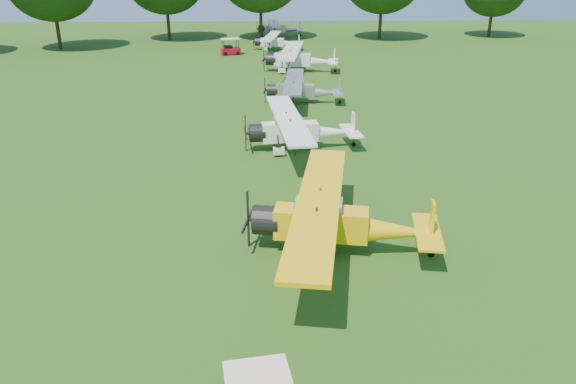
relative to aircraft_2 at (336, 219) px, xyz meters
name	(u,v)px	position (x,y,z in m)	size (l,w,h in m)	color
ground	(296,208)	(-1.31, 4.14, -1.37)	(160.00, 160.00, 0.00)	#1E4E13
tree_belt	(385,26)	(2.27, 4.30, 6.66)	(137.36, 130.27, 14.52)	black
aircraft_2	(336,219)	(0.00, 0.00, 0.00)	(7.55, 11.95, 2.35)	yellow
aircraft_3	(299,128)	(-0.76, 12.65, -0.11)	(6.90, 10.98, 2.16)	white
aircraft_4	(301,89)	(0.02, 23.96, -0.24)	(6.19, 9.87, 1.94)	silver
aircraft_5	(298,58)	(0.45, 36.85, 0.00)	(7.53, 11.96, 2.35)	white
aircraft_6	(276,41)	(-1.55, 50.90, -0.28)	(6.01, 9.53, 1.87)	white
aircraft_7	(278,27)	(-1.04, 63.76, -0.16)	(6.60, 10.51, 2.07)	silver
golf_cart	(230,49)	(-6.93, 47.56, -0.76)	(2.41, 1.82, 1.84)	#AB0C1B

